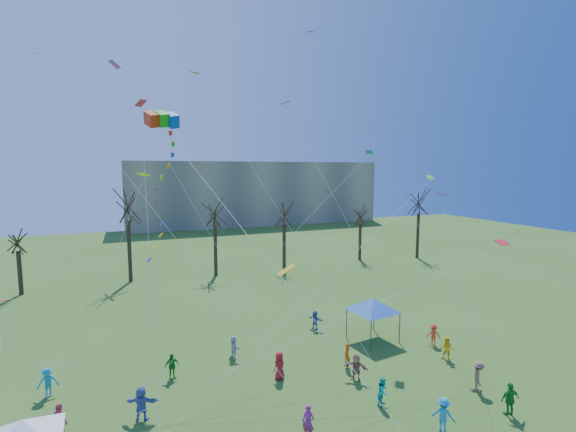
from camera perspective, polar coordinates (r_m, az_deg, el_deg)
name	(u,v)px	position (r m, az deg, el deg)	size (l,w,h in m)	color
distant_building	(255,193)	(99.20, -4.77, 3.32)	(60.00, 14.00, 15.00)	gray
bare_tree_row	(216,218)	(50.63, -10.13, -0.32)	(67.92, 8.73, 11.43)	black
big_box_kite	(167,198)	(21.65, -16.83, 2.53)	(5.11, 6.90, 19.83)	red
canopy_tent_white	(23,430)	(21.54, -33.56, -24.07)	(4.06, 4.06, 3.05)	#3F3F44
canopy_tent_blue	(373,305)	(32.41, 12.01, -12.24)	(4.36, 4.36, 3.30)	#3F3F44
festival_crowd	(282,390)	(24.60, -0.86, -23.48)	(28.13, 16.73, 1.86)	red
small_kites_aloft	(261,165)	(25.37, -3.83, 7.31)	(28.16, 19.67, 34.33)	#DD5F0B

